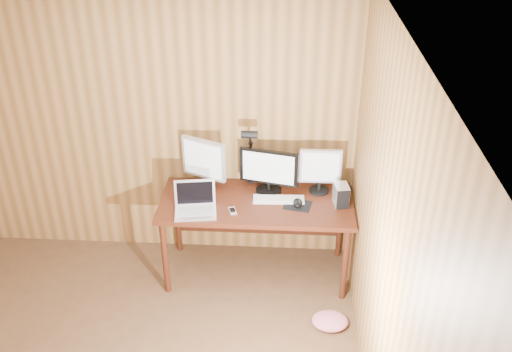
# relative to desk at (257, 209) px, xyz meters

# --- Properties ---
(room_shell) EXTENTS (4.00, 4.00, 4.00)m
(room_shell) POSITION_rel_desk_xyz_m (-0.93, -1.70, 0.62)
(room_shell) COLOR brown
(room_shell) RESTS_ON ground
(desk) EXTENTS (1.60, 0.70, 0.75)m
(desk) POSITION_rel_desk_xyz_m (0.00, 0.00, 0.00)
(desk) COLOR #40190D
(desk) RESTS_ON floor
(monitor_center) EXTENTS (0.49, 0.22, 0.39)m
(monitor_center) POSITION_rel_desk_xyz_m (0.09, 0.09, 0.32)
(monitor_center) COLOR black
(monitor_center) RESTS_ON desk
(monitor_left) EXTENTS (0.38, 0.20, 0.46)m
(monitor_left) POSITION_rel_desk_xyz_m (-0.45, 0.12, 0.37)
(monitor_left) COLOR black
(monitor_left) RESTS_ON desk
(monitor_right) EXTENTS (0.35, 0.17, 0.40)m
(monitor_right) POSITION_rel_desk_xyz_m (0.52, 0.11, 0.33)
(monitor_right) COLOR black
(monitor_right) RESTS_ON desk
(laptop) EXTENTS (0.36, 0.30, 0.24)m
(laptop) POSITION_rel_desk_xyz_m (-0.48, -0.23, 0.18)
(laptop) COLOR silver
(laptop) RESTS_ON desk
(keyboard) EXTENTS (0.43, 0.14, 0.02)m
(keyboard) POSITION_rel_desk_xyz_m (0.18, -0.05, 0.13)
(keyboard) COLOR silver
(keyboard) RESTS_ON desk
(mousepad) EXTENTS (0.25, 0.22, 0.00)m
(mousepad) POSITION_rel_desk_xyz_m (0.34, -0.12, 0.12)
(mousepad) COLOR black
(mousepad) RESTS_ON desk
(mouse) EXTENTS (0.10, 0.13, 0.04)m
(mouse) POSITION_rel_desk_xyz_m (0.34, -0.12, 0.15)
(mouse) COLOR black
(mouse) RESTS_ON mousepad
(hard_drive) EXTENTS (0.13, 0.17, 0.18)m
(hard_drive) POSITION_rel_desk_xyz_m (0.69, -0.08, 0.21)
(hard_drive) COLOR silver
(hard_drive) RESTS_ON desk
(phone) EXTENTS (0.08, 0.12, 0.01)m
(phone) POSITION_rel_desk_xyz_m (-0.18, -0.23, 0.13)
(phone) COLOR silver
(phone) RESTS_ON desk
(speaker) EXTENTS (0.06, 0.06, 0.13)m
(speaker) POSITION_rel_desk_xyz_m (0.75, -0.01, 0.19)
(speaker) COLOR black
(speaker) RESTS_ON desk
(desk_lamp) EXTENTS (0.14, 0.20, 0.60)m
(desk_lamp) POSITION_rel_desk_xyz_m (-0.07, 0.16, 0.49)
(desk_lamp) COLOR black
(desk_lamp) RESTS_ON desk
(fabric_pile) EXTENTS (0.35, 0.32, 0.09)m
(fabric_pile) POSITION_rel_desk_xyz_m (0.62, -0.70, -0.58)
(fabric_pile) COLOR #D7687C
(fabric_pile) RESTS_ON floor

